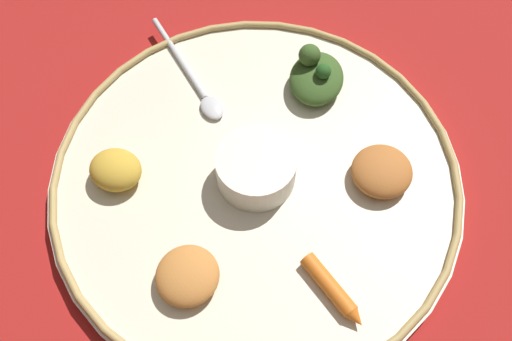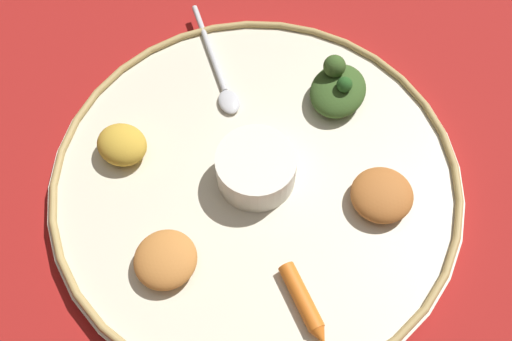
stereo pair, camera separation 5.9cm
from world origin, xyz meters
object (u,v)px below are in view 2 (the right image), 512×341
(center_bowl, at_px, (256,167))
(greens_pile, at_px, (338,88))
(spoon, at_px, (219,75))
(carrot_near_spoon, at_px, (304,303))

(center_bowl, relative_size, greens_pile, 0.88)
(spoon, bearing_deg, greens_pile, -139.19)
(carrot_near_spoon, bearing_deg, center_bowl, -18.71)
(spoon, bearing_deg, center_bowl, 161.01)
(center_bowl, height_order, greens_pile, greens_pile)
(center_bowl, distance_m, spoon, 0.14)
(greens_pile, bearing_deg, spoon, 40.81)
(center_bowl, distance_m, greens_pile, 0.14)
(center_bowl, bearing_deg, greens_pile, -78.46)
(greens_pile, bearing_deg, carrot_near_spoon, 132.04)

